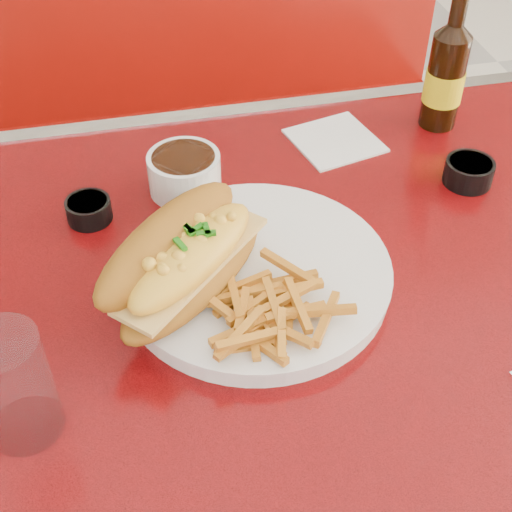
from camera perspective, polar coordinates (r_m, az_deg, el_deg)
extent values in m
cube|color=red|center=(0.84, 3.41, -3.71)|extent=(1.20, 0.80, 0.04)
cube|color=white|center=(1.14, -1.93, 10.66)|extent=(1.22, 0.03, 0.04)
cylinder|color=white|center=(1.14, 2.61, -16.93)|extent=(0.09, 0.09, 0.72)
cube|color=maroon|center=(1.76, -3.96, 2.55)|extent=(1.20, 0.50, 0.45)
cube|color=maroon|center=(1.70, -6.03, 18.99)|extent=(1.20, 0.08, 0.45)
cylinder|color=silver|center=(0.83, 0.00, -1.51)|extent=(0.34, 0.34, 0.02)
cylinder|color=silver|center=(0.82, 0.00, -0.91)|extent=(0.34, 0.34, 0.00)
ellipsoid|color=#9E6219|center=(0.78, -5.00, -1.64)|extent=(0.22, 0.21, 0.05)
cube|color=#DFB964|center=(0.77, -5.08, -0.64)|extent=(0.19, 0.19, 0.01)
ellipsoid|color=yellow|center=(0.76, -5.14, 0.05)|extent=(0.19, 0.18, 0.05)
ellipsoid|color=#9E6219|center=(0.77, -7.01, 1.08)|extent=(0.22, 0.22, 0.09)
cube|color=silver|center=(0.82, 5.34, -0.65)|extent=(0.07, 0.11, 0.00)
cube|color=silver|center=(0.86, 1.76, 1.90)|extent=(0.03, 0.04, 0.00)
cylinder|color=silver|center=(0.95, -5.74, 6.61)|extent=(0.13, 0.13, 0.05)
cylinder|color=black|center=(0.94, -5.84, 7.77)|extent=(0.11, 0.11, 0.01)
cylinder|color=black|center=(0.93, -13.23, 3.61)|extent=(0.08, 0.08, 0.03)
cylinder|color=#F09457|center=(0.93, -13.34, 4.16)|extent=(0.07, 0.07, 0.01)
cylinder|color=black|center=(1.01, 16.65, 6.45)|extent=(0.08, 0.08, 0.03)
cylinder|color=#F09457|center=(1.00, 16.80, 7.05)|extent=(0.07, 0.07, 0.01)
cylinder|color=black|center=(1.10, 14.84, 13.32)|extent=(0.06, 0.06, 0.14)
cone|color=black|center=(1.06, 15.66, 17.22)|extent=(0.06, 0.06, 0.03)
cylinder|color=black|center=(1.05, 16.05, 19.04)|extent=(0.02, 0.02, 0.07)
cylinder|color=gold|center=(1.10, 14.77, 13.03)|extent=(0.06, 0.06, 0.05)
cylinder|color=silver|center=(0.69, -18.81, -9.86)|extent=(0.07, 0.07, 0.12)
cube|color=white|center=(1.06, 6.32, 9.17)|extent=(0.14, 0.14, 0.00)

